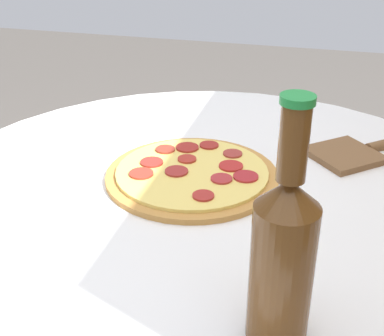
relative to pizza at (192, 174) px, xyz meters
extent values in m
cylinder|color=white|center=(0.04, 0.04, -0.02)|extent=(1.03, 1.03, 0.02)
cylinder|color=#B77F3D|center=(0.00, 0.00, 0.00)|extent=(0.30, 0.30, 0.01)
cylinder|color=#EACC60|center=(0.00, 0.00, 0.00)|extent=(0.27, 0.27, 0.01)
cylinder|color=maroon|center=(-0.08, 0.06, 0.01)|extent=(0.04, 0.04, 0.00)
cylinder|color=maroon|center=(-0.01, -0.08, 0.01)|extent=(0.04, 0.04, 0.00)
cylinder|color=maroon|center=(0.00, 0.09, 0.01)|extent=(0.04, 0.04, 0.00)
cylinder|color=maroon|center=(0.08, 0.04, 0.01)|extent=(0.03, 0.03, 0.00)
cylinder|color=maroon|center=(-0.06, -0.07, 0.01)|extent=(0.04, 0.04, 0.00)
cylinder|color=maroon|center=(-0.08, -0.03, 0.01)|extent=(0.04, 0.04, 0.00)
cylinder|color=#9F2F22|center=(0.04, -0.08, 0.01)|extent=(0.04, 0.04, 0.00)
cylinder|color=maroon|center=(0.02, -0.02, 0.01)|extent=(0.04, 0.04, 0.00)
cylinder|color=#A1292B|center=(0.02, 0.06, 0.01)|extent=(0.04, 0.04, 0.00)
cylinder|color=maroon|center=(-0.10, 0.01, 0.01)|extent=(0.04, 0.04, 0.00)
cylinder|color=#A92220|center=(-0.03, 0.06, 0.01)|extent=(0.04, 0.04, 0.00)
cylinder|color=#A22A21|center=(-0.04, -0.02, 0.01)|extent=(0.03, 0.03, 0.00)
cylinder|color=#563314|center=(0.33, 0.19, 0.08)|extent=(0.07, 0.07, 0.17)
cone|color=#563314|center=(0.33, 0.19, 0.17)|extent=(0.07, 0.07, 0.03)
cylinder|color=#563314|center=(0.33, 0.19, 0.23)|extent=(0.03, 0.03, 0.08)
cylinder|color=#1E8438|center=(0.33, 0.19, 0.27)|extent=(0.03, 0.03, 0.01)
cube|color=brown|center=(-0.15, 0.26, 0.00)|extent=(0.16, 0.16, 0.01)
camera|label=1|loc=(0.80, 0.22, 0.44)|focal=50.00mm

